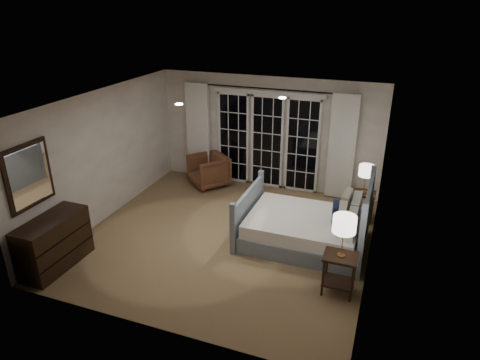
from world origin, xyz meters
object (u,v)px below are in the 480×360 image
(lamp_left, at_px, (344,225))
(bed, at_px, (307,228))
(nightstand_right, at_px, (363,202))
(nightstand_left, at_px, (340,268))
(lamp_right, at_px, (366,171))
(dresser, at_px, (54,243))
(armchair, at_px, (209,171))

(lamp_left, bearing_deg, bed, 121.49)
(bed, distance_m, nightstand_right, 1.49)
(nightstand_left, relative_size, lamp_right, 1.15)
(nightstand_left, bearing_deg, lamp_left, -20.56)
(nightstand_left, xyz_separation_m, lamp_right, (0.09, 2.43, 0.61))
(nightstand_right, distance_m, dresser, 5.57)
(lamp_left, relative_size, lamp_right, 1.15)
(lamp_right, bearing_deg, bed, -123.37)
(lamp_right, relative_size, armchair, 0.70)
(bed, bearing_deg, armchair, 147.06)
(lamp_right, bearing_deg, dresser, -143.36)
(dresser, bearing_deg, armchair, 75.52)
(dresser, bearing_deg, lamp_right, 36.64)
(lamp_left, height_order, armchair, lamp_left)
(lamp_left, bearing_deg, lamp_right, 87.89)
(lamp_left, xyz_separation_m, lamp_right, (0.09, 2.43, -0.11))
(nightstand_right, height_order, lamp_left, lamp_left)
(lamp_right, bearing_deg, nightstand_left, -92.11)
(nightstand_left, height_order, lamp_right, lamp_right)
(lamp_left, distance_m, lamp_right, 2.43)
(dresser, bearing_deg, bed, 29.70)
(nightstand_right, xyz_separation_m, lamp_left, (-0.09, -2.43, 0.76))
(nightstand_left, height_order, armchair, armchair)
(bed, bearing_deg, lamp_left, -58.51)
(lamp_left, bearing_deg, nightstand_right, 87.89)
(nightstand_right, xyz_separation_m, lamp_right, (-0.00, 0.00, 0.64))
(nightstand_left, distance_m, lamp_left, 0.73)
(nightstand_left, xyz_separation_m, dresser, (-4.38, -0.89, 0.01))
(bed, bearing_deg, nightstand_right, 56.63)
(nightstand_right, bearing_deg, nightstand_left, -92.11)
(nightstand_right, height_order, lamp_right, lamp_right)
(bed, xyz_separation_m, lamp_right, (0.82, 1.24, 0.71))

